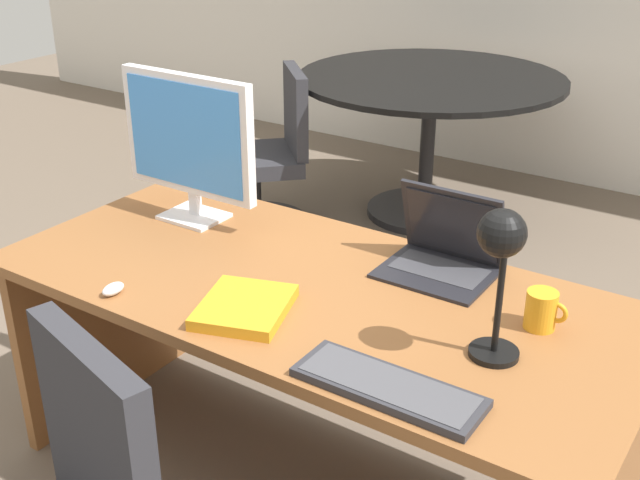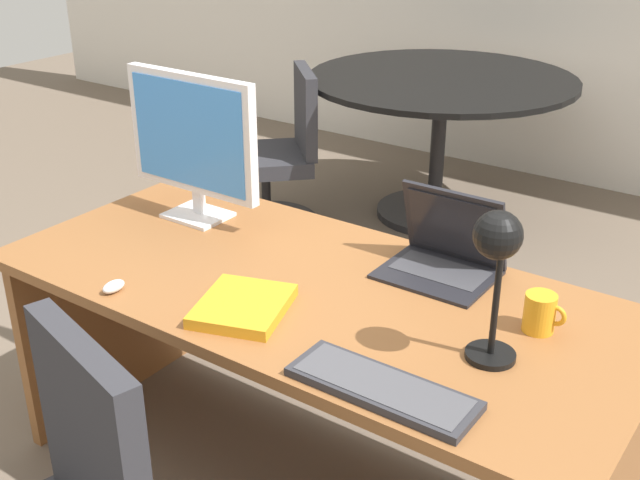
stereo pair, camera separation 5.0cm
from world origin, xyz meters
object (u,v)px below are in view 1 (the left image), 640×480
Objects in this scene: laptop at (446,245)px; keyboard at (388,387)px; monitor at (188,139)px; meeting_chair_near at (267,167)px; desk at (322,340)px; book at (245,307)px; mouse at (113,289)px; desk_lamp at (501,253)px; coffee_mug at (542,310)px; meeting_table at (429,111)px.

keyboard is at bearing -75.50° from laptop.
monitor is 0.59× the size of meeting_chair_near.
keyboard reaches higher than desk.
keyboard is at bearing -46.71° from meeting_chair_near.
mouse is at bearing -161.51° from book.
mouse is 1.05m from desk_lamp.
coffee_mug is at bearing 67.42° from keyboard.
mouse is at bearing -83.10° from meeting_table.
desk_lamp reaches higher than laptop.
book is 2.90× the size of coffee_mug.
keyboard is at bearing 1.71° from mouse.
book is at bearing 18.49° from mouse.
laptop is 0.72× the size of keyboard.
desk is 0.46m from laptop.
keyboard is 0.50× the size of meeting_chair_near.
laptop reaches higher than meeting_chair_near.
desk_lamp is at bearing -102.88° from coffee_mug.
monitor is 0.60m from mouse.
monitor reaches higher than book.
book is at bearing 168.80° from keyboard.
coffee_mug is (0.61, 0.07, 0.26)m from desk.
desk is 17.06× the size of coffee_mug.
desk_lamp is at bearing 13.12° from book.
laptop is 0.22× the size of meeting_table.
book reaches higher than desk.
book is at bearing -152.12° from coffee_mug.
meeting_table is (-0.67, 2.42, -0.15)m from book.
desk is 5.87× the size of book.
meeting_chair_near is at bearing 143.73° from coffee_mug.
book reaches higher than keyboard.
desk is 2.04m from meeting_chair_near.
mouse is 2.17m from meeting_chair_near.
meeting_table is at bearing 122.79° from coffee_mug.
meeting_chair_near reaches higher than meeting_table.
desk_lamp is at bearing -51.70° from laptop.
coffee_mug is (0.05, 0.21, -0.23)m from desk_lamp.
book is (0.36, 0.12, 0.00)m from mouse.
mouse is at bearing -136.37° from desk.
laptop reaches higher than mouse.
mouse is (-0.42, -0.40, 0.22)m from desk.
meeting_table is at bearing 114.50° from keyboard.
mouse is at bearing -63.82° from meeting_chair_near.
book is at bearing -74.61° from meeting_table.
meeting_table is at bearing 93.90° from monitor.
meeting_chair_near is (-0.77, 1.40, -0.67)m from monitor.
monitor is at bearing 108.25° from mouse.
book is (-0.32, -0.52, -0.06)m from laptop.
laptop is 0.39m from coffee_mug.
meeting_table reaches higher than desk.
keyboard is at bearing -120.07° from desk_lamp.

